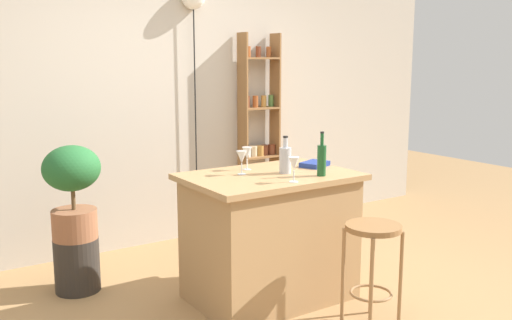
% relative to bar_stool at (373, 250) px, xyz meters
% --- Properties ---
extents(ground, '(12.00, 12.00, 0.00)m').
position_rel_bar_stool_xyz_m(ground, '(-0.29, 0.41, -0.50)').
color(ground, '#A37A4C').
extents(back_wall, '(6.40, 0.10, 2.80)m').
position_rel_bar_stool_xyz_m(back_wall, '(-0.29, 2.36, 0.90)').
color(back_wall, '#BCB2A3').
rests_on(back_wall, ground).
extents(kitchen_counter, '(1.16, 0.80, 0.90)m').
position_rel_bar_stool_xyz_m(kitchen_counter, '(-0.29, 0.71, -0.05)').
color(kitchen_counter, '#A87F51').
rests_on(kitchen_counter, ground).
extents(bar_stool, '(0.35, 0.35, 0.67)m').
position_rel_bar_stool_xyz_m(bar_stool, '(0.00, 0.00, 0.00)').
color(bar_stool, '#997047').
rests_on(bar_stool, ground).
extents(spice_shelf, '(0.40, 0.18, 1.94)m').
position_rel_bar_stool_xyz_m(spice_shelf, '(0.61, 2.20, 0.46)').
color(spice_shelf, olive).
rests_on(spice_shelf, ground).
extents(plant_stool, '(0.33, 0.33, 0.40)m').
position_rel_bar_stool_xyz_m(plant_stool, '(-1.41, 1.59, -0.30)').
color(plant_stool, '#2D2823').
rests_on(plant_stool, ground).
extents(potted_plant, '(0.41, 0.37, 0.69)m').
position_rel_bar_stool_xyz_m(potted_plant, '(-1.41, 1.59, 0.29)').
color(potted_plant, '#935B3D').
rests_on(potted_plant, plant_stool).
extents(bottle_wine_red, '(0.06, 0.06, 0.30)m').
position_rel_bar_stool_xyz_m(bottle_wine_red, '(-0.04, 0.47, 0.52)').
color(bottle_wine_red, '#194C23').
rests_on(bottle_wine_red, kitchen_counter).
extents(bottle_olive_oil, '(0.08, 0.08, 0.26)m').
position_rel_bar_stool_xyz_m(bottle_olive_oil, '(-0.19, 0.68, 0.50)').
color(bottle_olive_oil, '#B2B2B7').
rests_on(bottle_olive_oil, kitchen_counter).
extents(wine_glass_left, '(0.07, 0.07, 0.16)m').
position_rel_bar_stool_xyz_m(wine_glass_left, '(-0.34, 0.93, 0.52)').
color(wine_glass_left, silver).
rests_on(wine_glass_left, kitchen_counter).
extents(wine_glass_center, '(0.07, 0.07, 0.16)m').
position_rel_bar_stool_xyz_m(wine_glass_center, '(-0.47, 0.81, 0.52)').
color(wine_glass_center, silver).
rests_on(wine_glass_center, kitchen_counter).
extents(wine_glass_right, '(0.07, 0.07, 0.16)m').
position_rel_bar_stool_xyz_m(wine_glass_right, '(-0.32, 0.42, 0.52)').
color(wine_glass_right, silver).
rests_on(wine_glass_right, kitchen_counter).
extents(cookbook, '(0.25, 0.22, 0.03)m').
position_rel_bar_stool_xyz_m(cookbook, '(0.14, 0.76, 0.42)').
color(cookbook, navy).
rests_on(cookbook, kitchen_counter).
extents(pendant_globe_light, '(0.21, 0.21, 2.34)m').
position_rel_bar_stool_xyz_m(pendant_globe_light, '(-0.07, 2.25, 1.70)').
color(pendant_globe_light, black).
rests_on(pendant_globe_light, ground).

